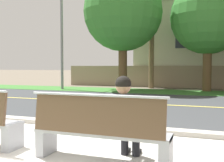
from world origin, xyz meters
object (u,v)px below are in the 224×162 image
Objects in this scene: seated_person_grey at (125,116)px; shade_tree_left at (211,11)px; bench_right at (100,131)px; shade_tree_far_left at (125,6)px; streetlamp at (63,25)px.

seated_person_grey is 12.61m from shade_tree_left.
bench_right is 0.27× the size of shade_tree_far_left.
seated_person_grey is (0.32, 0.17, 0.21)m from bench_right.
shade_tree_far_left is 1.09× the size of shade_tree_left.
streetlamp is 1.01× the size of shade_tree_left.
streetlamp is 0.92× the size of shade_tree_far_left.
bench_right is 0.30× the size of shade_tree_left.
shade_tree_far_left is at bearing 105.33° from bench_right.
streetlamp is at bearing -171.77° from shade_tree_left.
streetlamp is 8.40m from shade_tree_left.
streetlamp is (-6.86, 10.98, 3.41)m from bench_right.
seated_person_grey is 0.19× the size of shade_tree_left.
seated_person_grey is 12.19m from shade_tree_far_left.
shade_tree_far_left is 4.64m from shade_tree_left.
bench_right is at bearing -96.78° from shade_tree_left.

